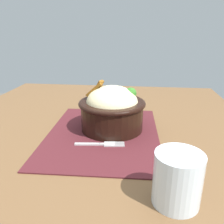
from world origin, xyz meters
The scene contains 5 objects.
table centered at (0.00, 0.00, 0.69)m, with size 1.14×0.93×0.77m.
placemat centered at (-0.01, 0.03, 0.77)m, with size 0.39×0.30×0.00m, color #47191E.
bowl centered at (-0.04, 0.05, 0.83)m, with size 0.18×0.18×0.14m.
fork centered at (0.06, 0.04, 0.77)m, with size 0.03×0.12×0.00m.
drinking_glass centered at (0.23, 0.19, 0.81)m, with size 0.08×0.08×0.09m.
Camera 1 is at (0.55, 0.12, 1.04)m, focal length 37.07 mm.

